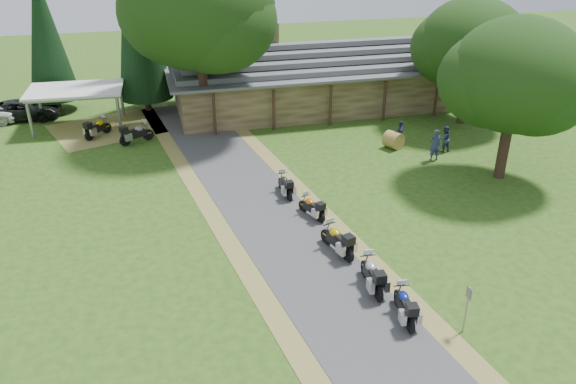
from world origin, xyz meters
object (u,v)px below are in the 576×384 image
object	(u,v)px
motorcycle_row_a	(405,304)
car_dark_suv	(22,105)
motorcycle_row_b	(372,273)
motorcycle_row_d	(312,206)
lodge	(312,74)
motorcycle_carport_a	(97,127)
carport	(78,108)
motorcycle_row_e	(285,184)
hay_bale	(393,140)
motorcycle_row_c	(337,238)
motorcycle_carport_b	(136,132)

from	to	relation	value
motorcycle_row_a	car_dark_suv	bearing A→B (deg)	39.54
motorcycle_row_b	motorcycle_row_d	bearing A→B (deg)	8.97
lodge	motorcycle_carport_a	world-z (taller)	lodge
carport	car_dark_suv	bearing A→B (deg)	149.53
motorcycle_carport_a	motorcycle_row_b	bearing A→B (deg)	-108.98
motorcycle_row_e	motorcycle_carport_a	size ratio (longest dim) A/B	0.91
motorcycle_row_a	hay_bale	world-z (taller)	motorcycle_row_a
motorcycle_row_c	carport	bearing A→B (deg)	15.40
carport	motorcycle_row_b	world-z (taller)	carport
motorcycle_row_a	motorcycle_row_d	world-z (taller)	motorcycle_row_a
carport	motorcycle_row_e	xyz separation A→B (m)	(11.05, -13.88, -0.72)
car_dark_suv	motorcycle_row_a	size ratio (longest dim) A/B	2.88
motorcycle_row_a	hay_bale	bearing A→B (deg)	-14.86
car_dark_suv	motorcycle_row_e	xyz separation A→B (m)	(15.05, -16.49, -0.42)
motorcycle_row_b	motorcycle_row_d	xyz separation A→B (m)	(-0.59, 6.14, -0.11)
motorcycle_row_b	motorcycle_carport_b	distance (m)	20.33
motorcycle_row_c	motorcycle_carport_a	size ratio (longest dim) A/B	1.03
lodge	hay_bale	distance (m)	10.07
lodge	motorcycle_row_d	distance (m)	17.71
motorcycle_row_c	motorcycle_row_e	distance (m)	6.04
motorcycle_row_d	hay_bale	size ratio (longest dim) A/B	1.60
car_dark_suv	motorcycle_row_d	xyz separation A→B (m)	(15.70, -19.14, -0.46)
motorcycle_row_b	motorcycle_row_e	xyz separation A→B (m)	(-1.23, 8.79, -0.08)
motorcycle_carport_b	motorcycle_row_e	bearing A→B (deg)	-78.04
motorcycle_row_b	motorcycle_carport_b	xyz separation A→B (m)	(-8.56, 18.44, 0.01)
motorcycle_row_b	motorcycle_row_a	bearing A→B (deg)	-164.62
motorcycle_row_b	motorcycle_row_c	distance (m)	2.83
motorcycle_row_a	motorcycle_row_e	xyz separation A→B (m)	(-1.66, 10.81, -0.03)
motorcycle_row_d	motorcycle_carport_a	xyz separation A→B (m)	(-10.42, 14.08, 0.10)
motorcycle_carport_a	motorcycle_carport_b	size ratio (longest dim) A/B	0.97
motorcycle_row_e	carport	bearing A→B (deg)	35.45
car_dark_suv	motorcycle_carport_a	xyz separation A→B (m)	(5.28, -5.06, -0.36)
car_dark_suv	motorcycle_row_e	world-z (taller)	car_dark_suv
motorcycle_row_c	motorcycle_carport_b	world-z (taller)	motorcycle_carport_b
motorcycle_row_c	car_dark_suv	bearing A→B (deg)	19.78
car_dark_suv	motorcycle_carport_a	world-z (taller)	car_dark_suv
hay_bale	motorcycle_carport_a	bearing A→B (deg)	159.31
car_dark_suv	motorcycle_row_e	distance (m)	22.33
motorcycle_carport_a	hay_bale	bearing A→B (deg)	-68.25
carport	motorcycle_carport_b	size ratio (longest dim) A/B	3.01
hay_bale	car_dark_suv	bearing A→B (deg)	152.99
lodge	motorcycle_carport_a	bearing A→B (deg)	-169.81
motorcycle_row_b	motorcycle_row_d	world-z (taller)	motorcycle_row_b
car_dark_suv	motorcycle_row_a	distance (m)	32.01
car_dark_suv	hay_bale	world-z (taller)	car_dark_suv
car_dark_suv	motorcycle_carport_b	distance (m)	10.32
car_dark_suv	hay_bale	bearing A→B (deg)	-111.70
motorcycle_row_a	motorcycle_row_d	size ratio (longest dim) A/B	1.11
motorcycle_row_e	motorcycle_row_a	bearing A→B (deg)	-174.36
motorcycle_row_b	motorcycle_carport_b	world-z (taller)	motorcycle_carport_b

